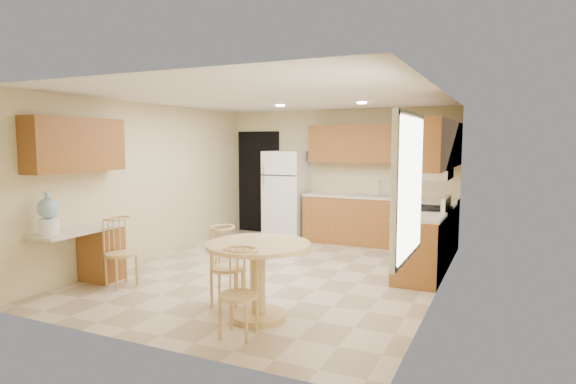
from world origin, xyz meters
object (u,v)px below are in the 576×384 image
at_px(stove, 426,237).
at_px(dining_table, 258,269).
at_px(chair_desk, 116,246).
at_px(chair_table_a, 223,259).
at_px(chair_table_b, 234,286).
at_px(water_crock, 49,215).
at_px(refrigerator, 286,195).

relative_size(stove, dining_table, 0.98).
relative_size(stove, chair_desk, 1.22).
xyz_separation_m(chair_table_a, chair_table_b, (0.60, -0.74, -0.03)).
relative_size(chair_desk, water_crock, 1.72).
xyz_separation_m(chair_table_a, water_crock, (-2.09, -0.58, 0.45)).
bearing_deg(chair_table_a, refrigerator, 179.97).
relative_size(refrigerator, chair_desk, 1.91).
xyz_separation_m(stove, dining_table, (-1.28, -2.88, 0.07)).
distance_m(refrigerator, chair_table_b, 4.97).
xyz_separation_m(dining_table, chair_table_b, (0.05, -0.58, -0.02)).
bearing_deg(water_crock, stove, 40.06).
distance_m(dining_table, chair_desk, 2.20).
relative_size(refrigerator, chair_table_a, 1.89).
relative_size(refrigerator, dining_table, 1.53).
height_order(refrigerator, dining_table, refrigerator).
bearing_deg(chair_table_b, chair_desk, -26.78).
bearing_deg(refrigerator, chair_table_a, -75.16).
xyz_separation_m(refrigerator, chair_desk, (-0.60, -3.92, -0.31)).
height_order(chair_desk, water_crock, water_crock).
bearing_deg(stove, chair_desk, -142.20).
distance_m(dining_table, water_crock, 2.72).
relative_size(refrigerator, chair_table_b, 2.00).
height_order(chair_table_b, water_crock, water_crock).
bearing_deg(refrigerator, water_crock, -103.08).
distance_m(stove, water_crock, 5.16).
distance_m(refrigerator, water_crock, 4.64).
bearing_deg(chair_desk, chair_table_b, 89.07).
xyz_separation_m(stove, chair_desk, (-3.47, -2.70, 0.08)).
height_order(stove, chair_desk, stove).
relative_size(chair_table_a, chair_table_b, 1.06).
bearing_deg(refrigerator, chair_table_b, -70.66).
bearing_deg(stove, chair_table_b, -109.59).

